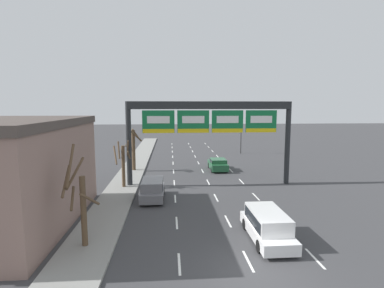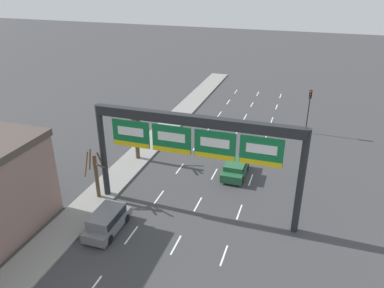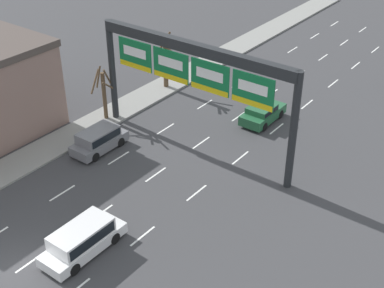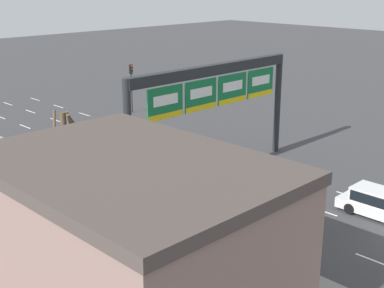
% 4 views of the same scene
% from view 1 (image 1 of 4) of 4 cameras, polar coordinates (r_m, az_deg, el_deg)
% --- Properties ---
extents(ground_plane, '(220.00, 220.00, 0.00)m').
position_cam_1_polar(ground_plane, '(14.76, 11.74, -22.86)').
color(ground_plane, '#3D3D3F').
extents(sidewalk_left, '(2.80, 110.00, 0.15)m').
position_cam_1_polar(sidewalk_left, '(14.89, -22.30, -22.66)').
color(sidewalk_left, gray).
rests_on(sidewalk_left, ground_plane).
extents(lane_dashes, '(6.72, 67.00, 0.01)m').
position_cam_1_polar(lane_dashes, '(27.03, 3.77, -8.57)').
color(lane_dashes, white).
rests_on(lane_dashes, ground_plane).
extents(sign_gantry, '(15.28, 0.70, 7.78)m').
position_cam_1_polar(sign_gantry, '(27.48, 3.45, 4.60)').
color(sign_gantry, '#232628').
rests_on(sign_gantry, ground_plane).
extents(car_green, '(1.90, 4.05, 1.35)m').
position_cam_1_polar(car_green, '(34.68, 4.95, -3.81)').
color(car_green, '#235B38').
rests_on(car_green, ground_plane).
extents(suv_grey, '(1.82, 4.09, 1.59)m').
position_cam_1_polar(suv_grey, '(24.15, -7.53, -8.38)').
color(suv_grey, slate).
rests_on(suv_grey, ground_plane).
extents(suv_white, '(1.89, 4.82, 1.65)m').
position_cam_1_polar(suv_white, '(17.55, 14.12, -14.52)').
color(suv_white, silver).
rests_on(suv_white, ground_plane).
extents(traffic_light_near_gantry, '(0.30, 0.35, 4.94)m').
position_cam_1_polar(traffic_light_near_gantry, '(46.98, 9.34, 2.45)').
color(traffic_light_near_gantry, black).
rests_on(traffic_light_near_gantry, ground_plane).
extents(tree_bare_closest, '(1.74, 1.75, 5.28)m').
position_cam_1_polar(tree_bare_closest, '(16.62, -20.51, -10.17)').
color(tree_bare_closest, brown).
rests_on(tree_bare_closest, sidewalk_left).
extents(tree_bare_second, '(1.99, 1.99, 4.74)m').
position_cam_1_polar(tree_bare_second, '(34.35, -11.10, -0.65)').
color(tree_bare_second, brown).
rests_on(tree_bare_second, sidewalk_left).
extents(tree_bare_third, '(1.54, 1.51, 4.23)m').
position_cam_1_polar(tree_bare_third, '(27.44, -13.00, -3.47)').
color(tree_bare_third, brown).
rests_on(tree_bare_third, sidewalk_left).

